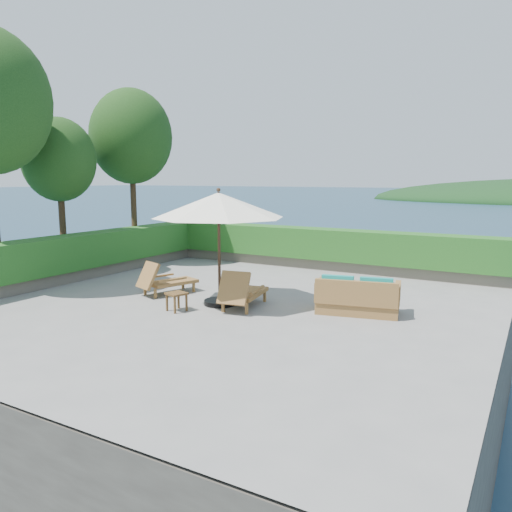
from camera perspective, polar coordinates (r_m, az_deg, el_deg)
The scene contains 14 objects.
ground at distance 12.11m, azimuth -3.13°, elevation -5.54°, with size 12.00×12.00×0.00m, color gray.
foundation at distance 12.58m, azimuth -3.07°, elevation -12.40°, with size 12.00×12.00×3.00m, color #5A5347.
ocean at distance 13.18m, azimuth -3.01°, elevation -18.28°, with size 600.00×600.00×0.00m, color #153344.
planter_wall_far at distance 16.94m, azimuth 7.20°, elevation -0.81°, with size 12.00×0.60×0.36m, color #6D6557.
planter_wall_left at distance 15.76m, azimuth -20.51°, elevation -2.04°, with size 0.60×12.00×0.36m, color #6D6557.
hedge_far at distance 16.84m, azimuth 7.25°, elevation 1.44°, with size 12.40×0.90×1.00m, color #154A15.
hedge_left at distance 15.65m, azimuth -20.64°, elevation 0.37°, with size 0.90×12.40×1.00m, color #154A15.
tree_mid at distance 16.45m, azimuth -21.61°, elevation 10.14°, with size 2.20×2.20×4.83m.
tree_far at distance 18.03m, azimuth -14.09°, elevation 13.06°, with size 2.80×2.80×6.03m.
patio_umbrella at distance 11.74m, azimuth -4.29°, elevation 5.67°, with size 3.28×3.28×2.80m.
lounge_left at distance 13.27m, azimuth -10.39°, elevation -2.74°, with size 1.12×1.67×0.89m.
lounge_right at distance 11.65m, azimuth -1.57°, elevation -4.10°, with size 0.95×1.74×0.95m.
side_table at distance 11.56m, azimuth -9.07°, elevation -4.52°, with size 0.51×0.51×0.43m.
wicker_loveseat at distance 11.45m, azimuth 11.52°, elevation -4.78°, with size 1.98×1.30×0.90m.
Camera 1 is at (6.39, -9.83, 3.02)m, focal length 35.00 mm.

